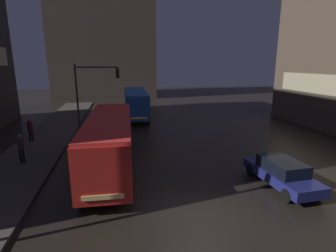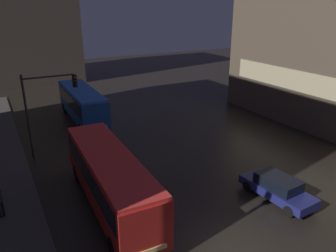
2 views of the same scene
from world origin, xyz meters
TOP-DOWN VIEW (x-y plane):
  - sidewalk_left at (-9.00, 10.00)m, footprint 4.00×48.00m
  - building_far_backdrop at (-5.13, 43.82)m, footprint 18.07×12.00m
  - bus_near at (-3.54, 6.20)m, footprint 2.82×10.48m
  - bus_far at (-1.04, 21.25)m, footprint 2.55×9.88m
  - car_taxi at (5.08, 2.34)m, footprint 2.02×4.53m
  - traffic_light_main at (-5.17, 14.92)m, footprint 3.76×0.35m

SIDE VIEW (x-z plane):
  - sidewalk_left at x=-9.00m, z-range 0.00..0.15m
  - car_taxi at x=5.08m, z-range 0.03..1.43m
  - bus_far at x=-1.04m, z-range 0.36..3.49m
  - bus_near at x=-3.54m, z-range 0.37..3.55m
  - traffic_light_main at x=-5.17m, z-range 1.13..7.29m
  - building_far_backdrop at x=-5.13m, z-range 0.00..20.52m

